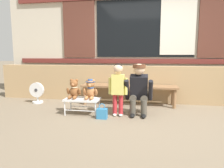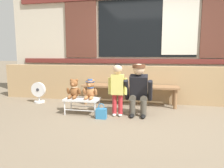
# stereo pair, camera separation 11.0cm
# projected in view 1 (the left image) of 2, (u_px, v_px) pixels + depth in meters

# --- Properties ---
(ground_plane) EXTENTS (60.00, 60.00, 0.00)m
(ground_plane) POSITION_uv_depth(u_px,v_px,m) (140.00, 120.00, 3.48)
(ground_plane) COLOR #756651
(brick_low_wall) EXTENTS (7.14, 0.25, 0.85)m
(brick_low_wall) POSITION_uv_depth(u_px,v_px,m) (143.00, 84.00, 4.81)
(brick_low_wall) COLOR tan
(brick_low_wall) RESTS_ON ground
(shop_facade) EXTENTS (7.29, 0.26, 3.60)m
(shop_facade) POSITION_uv_depth(u_px,v_px,m) (145.00, 27.00, 5.12)
(shop_facade) COLOR beige
(shop_facade) RESTS_ON ground
(wooden_bench_long) EXTENTS (2.10, 0.40, 0.44)m
(wooden_bench_long) POSITION_uv_depth(u_px,v_px,m) (129.00, 88.00, 4.51)
(wooden_bench_long) COLOR #8E6642
(wooden_bench_long) RESTS_ON ground
(small_display_bench) EXTENTS (0.64, 0.36, 0.30)m
(small_display_bench) POSITION_uv_depth(u_px,v_px,m) (82.00, 100.00, 3.81)
(small_display_bench) COLOR silver
(small_display_bench) RESTS_ON ground
(teddy_bear_plain) EXTENTS (0.28, 0.26, 0.36)m
(teddy_bear_plain) POSITION_uv_depth(u_px,v_px,m) (74.00, 89.00, 3.82)
(teddy_bear_plain) COLOR brown
(teddy_bear_plain) RESTS_ON small_display_bench
(teddy_bear_with_hat) EXTENTS (0.28, 0.27, 0.36)m
(teddy_bear_with_hat) POSITION_uv_depth(u_px,v_px,m) (90.00, 90.00, 3.76)
(teddy_bear_with_hat) COLOR #A86B3D
(teddy_bear_with_hat) RESTS_ON small_display_bench
(child_standing) EXTENTS (0.35, 0.18, 0.96)m
(child_standing) POSITION_uv_depth(u_px,v_px,m) (118.00, 84.00, 3.66)
(child_standing) COLOR #B7282D
(child_standing) RESTS_ON ground
(adult_crouching) EXTENTS (0.50, 0.49, 0.95)m
(adult_crouching) POSITION_uv_depth(u_px,v_px,m) (139.00, 89.00, 3.73)
(adult_crouching) COLOR #4C473D
(adult_crouching) RESTS_ON ground
(handbag_on_ground) EXTENTS (0.18, 0.11, 0.27)m
(handbag_on_ground) POSITION_uv_depth(u_px,v_px,m) (102.00, 113.00, 3.56)
(handbag_on_ground) COLOR teal
(handbag_on_ground) RESTS_ON ground
(floor_fan) EXTENTS (0.34, 0.24, 0.48)m
(floor_fan) POSITION_uv_depth(u_px,v_px,m) (37.00, 93.00, 4.69)
(floor_fan) COLOR silver
(floor_fan) RESTS_ON ground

